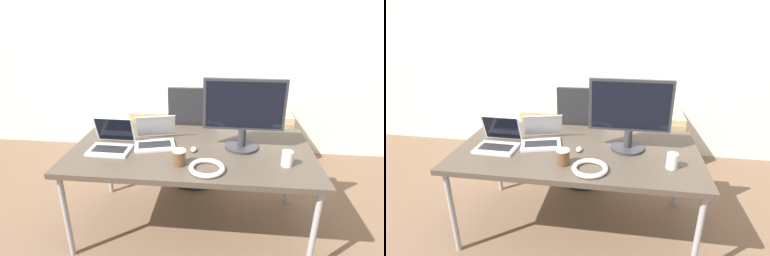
% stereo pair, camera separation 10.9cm
% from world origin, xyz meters
% --- Properties ---
extents(ground_plane, '(14.00, 14.00, 0.00)m').
position_xyz_m(ground_plane, '(0.00, 0.00, 0.00)').
color(ground_plane, brown).
extents(wall_back, '(10.00, 0.05, 2.60)m').
position_xyz_m(wall_back, '(0.00, 1.52, 1.30)').
color(wall_back, silver).
rests_on(wall_back, ground_plane).
extents(desk, '(1.82, 0.94, 0.73)m').
position_xyz_m(desk, '(0.00, 0.00, 0.68)').
color(desk, '#473D33').
rests_on(desk, ground_plane).
extents(office_chair, '(0.56, 0.57, 1.06)m').
position_xyz_m(office_chair, '(-0.05, 0.71, 0.39)').
color(office_chair, '#232326').
rests_on(office_chair, ground_plane).
extents(cabinet_left, '(0.53, 0.48, 0.63)m').
position_xyz_m(cabinet_left, '(-0.55, 1.25, 0.31)').
color(cabinet_left, tan).
rests_on(cabinet_left, ground_plane).
extents(cabinet_right, '(0.53, 0.48, 0.63)m').
position_xyz_m(cabinet_right, '(0.73, 1.25, 0.31)').
color(cabinet_right, tan).
rests_on(cabinet_right, ground_plane).
extents(laptop_left, '(0.35, 0.37, 0.21)m').
position_xyz_m(laptop_left, '(-0.29, 0.05, 0.77)').
color(laptop_left, silver).
rests_on(laptop_left, desk).
extents(laptop_right, '(0.31, 0.27, 0.22)m').
position_xyz_m(laptop_right, '(-0.60, -0.06, 0.77)').
color(laptop_right, silver).
rests_on(laptop_right, desk).
extents(monitor, '(0.60, 0.25, 0.54)m').
position_xyz_m(monitor, '(0.38, 0.05, 1.01)').
color(monitor, '#2D2D33').
rests_on(monitor, desk).
extents(mouse, '(0.04, 0.07, 0.03)m').
position_xyz_m(mouse, '(0.02, -0.04, 0.74)').
color(mouse, silver).
rests_on(mouse, desk).
extents(coffee_cup_white, '(0.07, 0.07, 0.11)m').
position_xyz_m(coffee_cup_white, '(0.67, -0.19, 0.78)').
color(coffee_cup_white, white).
rests_on(coffee_cup_white, desk).
extents(coffee_cup_brown, '(0.09, 0.09, 0.11)m').
position_xyz_m(coffee_cup_brown, '(-0.05, -0.25, 0.78)').
color(coffee_cup_brown, brown).
rests_on(coffee_cup_brown, desk).
extents(cable_coil, '(0.24, 0.24, 0.03)m').
position_xyz_m(cable_coil, '(0.14, -0.31, 0.74)').
color(cable_coil, white).
rests_on(cable_coil, desk).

